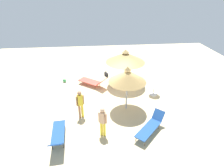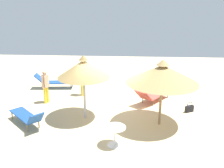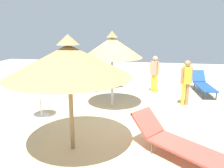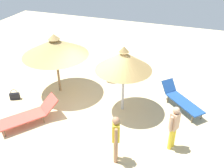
{
  "view_description": "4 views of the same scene",
  "coord_description": "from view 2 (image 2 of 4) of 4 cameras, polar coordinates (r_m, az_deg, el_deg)",
  "views": [
    {
      "loc": [
        10.12,
        -1.33,
        6.59
      ],
      "look_at": [
        0.55,
        -0.37,
        1.45
      ],
      "focal_mm": 30.09,
      "sensor_mm": 36.0,
      "label": 1
    },
    {
      "loc": [
        -0.77,
        10.08,
        4.73
      ],
      "look_at": [
        -0.11,
        0.11,
        1.42
      ],
      "focal_mm": 40.54,
      "sensor_mm": 36.0,
      "label": 2
    },
    {
      "loc": [
        -6.56,
        -0.93,
        2.78
      ],
      "look_at": [
        0.5,
        0.35,
        0.97
      ],
      "focal_mm": 35.52,
      "sensor_mm": 36.0,
      "label": 3
    },
    {
      "loc": [
        3.34,
        -7.47,
        6.07
      ],
      "look_at": [
        0.56,
        0.44,
        1.07
      ],
      "focal_mm": 40.38,
      "sensor_mm": 36.0,
      "label": 4
    }
  ],
  "objects": [
    {
      "name": "lounge_chair_center",
      "position": [
        12.43,
        9.09,
        -2.41
      ],
      "size": [
        1.88,
        2.14,
        0.82
      ],
      "color": "#CC4C3F",
      "rests_on": "ground"
    },
    {
      "name": "parasol_umbrella_near_right",
      "position": [
        10.14,
        -6.43,
        3.42
      ],
      "size": [
        2.11,
        2.11,
        2.7
      ],
      "color": "#B2B2B7",
      "rests_on": "ground"
    },
    {
      "name": "ground",
      "position": [
        11.18,
        -0.52,
        -6.97
      ],
      "size": [
        24.0,
        24.0,
        0.1
      ],
      "primitive_type": "cube",
      "color": "beige"
    },
    {
      "name": "person_standing_near_left",
      "position": [
        12.42,
        -14.78,
        -0.18
      ],
      "size": [
        0.31,
        0.4,
        1.62
      ],
      "color": "yellow",
      "rests_on": "ground"
    },
    {
      "name": "lounge_chair_back",
      "position": [
        10.55,
        -18.63,
        -6.87
      ],
      "size": [
        1.9,
        1.86,
        0.83
      ],
      "color": "#1E478C",
      "rests_on": "ground"
    },
    {
      "name": "beach_ball",
      "position": [
        14.63,
        11.65,
        -0.41
      ],
      "size": [
        0.25,
        0.25,
        0.25
      ],
      "primitive_type": "sphere",
      "color": "#338C4C",
      "rests_on": "ground"
    },
    {
      "name": "side_table_round",
      "position": [
        8.68,
        0.65,
        -10.94
      ],
      "size": [
        0.75,
        0.75,
        0.7
      ],
      "color": "silver",
      "rests_on": "ground"
    },
    {
      "name": "handbag",
      "position": [
        11.78,
        17.05,
        -5.29
      ],
      "size": [
        0.42,
        0.3,
        0.49
      ],
      "color": "black",
      "rests_on": "ground"
    },
    {
      "name": "parasol_umbrella_far_left",
      "position": [
        9.7,
        11.29,
        2.24
      ],
      "size": [
        2.75,
        2.75,
        2.66
      ],
      "color": "olive",
      "rests_on": "ground"
    },
    {
      "name": "person_standing_far_right",
      "position": [
        13.05,
        -6.83,
        1.38
      ],
      "size": [
        0.3,
        0.43,
        1.67
      ],
      "color": "#A57554",
      "rests_on": "ground"
    },
    {
      "name": "lounge_chair_edge",
      "position": [
        14.55,
        -13.01,
        0.61
      ],
      "size": [
        2.19,
        0.77,
        0.85
      ],
      "color": "#1E478C",
      "rests_on": "ground"
    }
  ]
}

